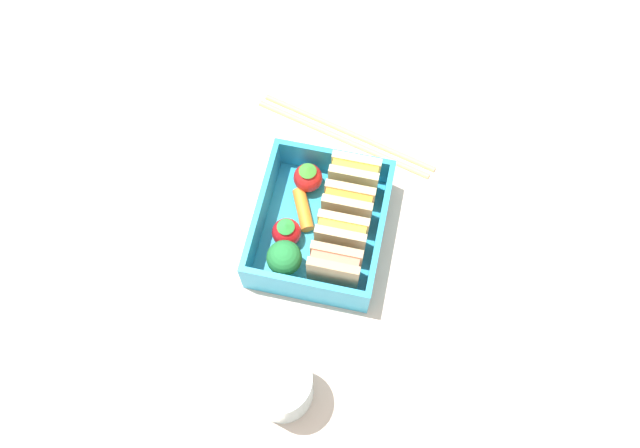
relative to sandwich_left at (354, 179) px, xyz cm
name	(u,v)px	position (x,y,z in cm)	size (l,w,h in cm)	color
ground_plane	(320,237)	(4.99, -2.52, -5.32)	(120.00, 120.00, 2.00)	beige
bento_tray	(320,232)	(4.99, -2.52, -3.72)	(15.11, 13.00, 1.20)	#279CC8
bento_rim	(320,222)	(4.99, -2.52, -1.06)	(15.11, 13.00, 4.11)	#279CC8
sandwich_left	(354,179)	(0.00, 0.00, 0.00)	(2.48, 5.04, 6.23)	#D1C68A
sandwich_center_left	(348,208)	(3.33, 0.00, 0.00)	(2.48, 5.04, 6.23)	#D2B684
sandwich_center	(341,237)	(6.65, 0.00, 0.00)	(2.48, 5.04, 6.23)	#D7B789
sandwich_center_right	(334,268)	(9.98, 0.00, 0.00)	(2.48, 5.04, 6.23)	tan
strawberry_left	(308,177)	(0.03, -4.91, -1.44)	(3.11, 3.11, 3.71)	red
carrot_stick_far_left	(303,210)	(3.40, -4.69, -2.41)	(1.40, 1.40, 4.67)	orange
strawberry_far_left	(286,232)	(6.66, -5.69, -1.49)	(3.01, 3.01, 3.61)	red
broccoli_floret	(284,258)	(9.88, -5.08, -0.36)	(3.56, 3.56, 4.67)	#81CD72
chopstick_pair	(346,134)	(-7.58, -2.13, -3.97)	(7.23, 21.30, 0.70)	tan
drinking_glass	(276,385)	(21.94, -2.92, -0.49)	(5.91, 5.91, 7.66)	silver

